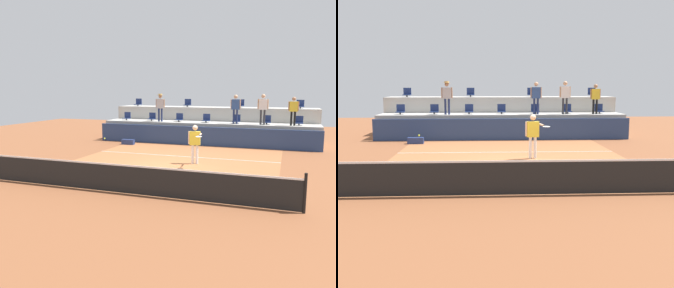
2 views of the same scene
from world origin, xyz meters
The scene contains 25 objects.
ground_plane centered at (0.00, 0.00, 0.00)m, with size 40.00×40.00×0.00m, color brown.
court_inner_paint centered at (0.00, 1.00, 0.00)m, with size 9.00×10.00×0.01m, color #A36038.
court_service_line centered at (0.00, 2.40, 0.01)m, with size 9.00×0.06×0.00m, color silver.
tennis_net centered at (0.00, -4.00, 0.50)m, with size 10.48×0.08×1.07m.
sponsor_backboard centered at (0.00, 6.00, 0.55)m, with size 13.00×0.16×1.10m, color navy.
seating_tier_lower centered at (0.00, 7.30, 0.62)m, with size 13.00×1.80×1.25m, color #ADAAA3.
seating_tier_upper centered at (0.00, 9.10, 1.05)m, with size 13.00×1.80×2.10m, color #ADAAA3.
stadium_chair_lower_far_left centered at (-5.37, 7.23, 1.46)m, with size 0.44×0.40×0.52m.
stadium_chair_lower_left centered at (-3.59, 7.23, 1.46)m, with size 0.44×0.40×0.52m.
stadium_chair_lower_mid_left centered at (-1.75, 7.23, 1.46)m, with size 0.44×0.40×0.52m.
stadium_chair_lower_center centered at (-0.01, 7.23, 1.46)m, with size 0.44×0.40×0.52m.
stadium_chair_lower_mid_right centered at (1.80, 7.23, 1.46)m, with size 0.44×0.40×0.52m.
stadium_chair_lower_right centered at (3.54, 7.23, 1.46)m, with size 0.44×0.40×0.52m.
stadium_chair_lower_far_right centered at (5.28, 7.23, 1.46)m, with size 0.44×0.40×0.52m.
stadium_chair_upper_far_left centered at (-5.35, 9.03, 2.31)m, with size 0.44×0.40×0.52m.
stadium_chair_upper_left centered at (-1.73, 9.03, 2.31)m, with size 0.44×0.40×0.52m.
stadium_chair_upper_right centered at (1.78, 9.03, 2.31)m, with size 0.44×0.40×0.52m.
stadium_chair_upper_far_right centered at (5.35, 9.03, 2.31)m, with size 0.44×0.40×0.52m.
tennis_player centered at (0.95, 0.96, 1.04)m, with size 0.83×1.17×1.69m.
spectator_with_hat centered at (-2.87, 6.85, 2.31)m, with size 0.59×0.41×1.73m.
spectator_in_grey centered at (1.79, 6.85, 2.27)m, with size 0.59×0.24×1.69m.
spectator_in_white centered at (3.32, 6.85, 2.30)m, with size 0.60×0.25×1.73m.
spectator_leaning_on_rail centered at (4.95, 6.85, 2.19)m, with size 0.56×0.22×1.58m.
tennis_ball centered at (-3.30, 0.65, 0.96)m, with size 0.07×0.07×0.07m.
equipment_bag centered at (-4.22, 4.98, 0.15)m, with size 0.76×0.28×0.30m, color navy.
Camera 2 is at (-0.81, -13.64, 2.82)m, focal length 41.67 mm.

